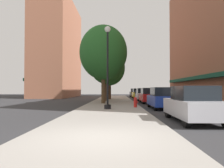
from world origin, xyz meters
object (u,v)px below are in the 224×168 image
Objects in this scene: tree_near at (106,64)px; car_red at (149,96)px; tree_mid at (110,68)px; car_white at (143,94)px; lamppost at (108,65)px; car_black at (135,93)px; car_blue at (162,98)px; fire_hydrant at (135,102)px; car_silver at (193,104)px; tree_far at (103,53)px; car_yellow at (138,93)px; parking_meter_near at (136,96)px.

car_red is at bearing -25.44° from tree_near.
car_white is (4.54, -1.52, -3.75)m from tree_mid.
lamppost is 1.37× the size of car_black.
car_blue is at bearing -63.16° from tree_near.
car_blue and car_black have the same top height.
car_silver is (2.08, -6.86, 0.29)m from fire_hydrant.
lamppost reaches higher than car_red.
car_blue is (2.08, 0.08, 0.29)m from fire_hydrant.
tree_mid is at bearing 123.64° from car_red.
tree_far reaches higher than car_red.
lamppost is 15.96m from tree_mid.
car_silver is at bearing -77.97° from tree_mid.
car_silver is (4.85, -11.70, -4.37)m from tree_far.
car_silver and car_white have the same top height.
fire_hydrant is 0.18× the size of car_silver.
lamppost is 0.86× the size of tree_near.
car_silver is (4.17, -5.40, -2.39)m from lamppost.
car_red and car_black have the same top height.
car_black is (0.00, 19.30, 0.00)m from car_red.
fire_hydrant is at bearing -179.79° from car_blue.
car_black is at bearing 88.54° from car_white.
car_black is (2.08, 26.52, 0.29)m from fire_hydrant.
car_silver is (4.76, -16.35, -3.73)m from tree_near.
tree_mid reaches higher than car_blue.
tree_mid reaches higher than car_yellow.
tree_mid is 1.62× the size of car_yellow.
tree_mid reaches higher than car_white.
fire_hydrant is 26.60m from car_black.
tree_near is (-2.81, 8.05, 3.59)m from parking_meter_near.
tree_mid reaches higher than tree_near.
car_red is at bearing -89.20° from car_black.
car_silver is 19.77m from car_white.
car_red is 12.88m from car_yellow.
car_red is (0.00, 7.14, 0.00)m from car_blue.
lamppost reaches higher than parking_meter_near.
lamppost is 0.85× the size of tree_mid.
car_blue reaches higher than parking_meter_near.
fire_hydrant is at bearing -60.21° from tree_far.
tree_far is at bearing 130.49° from parking_meter_near.
car_white is (4.85, 8.07, -4.37)m from tree_far.
lamppost is at bearing -145.08° from fire_hydrant.
car_yellow is (2.08, 20.11, 0.29)m from fire_hydrant.
tree_near is at bearing 106.07° from car_silver.
car_blue is (4.76, -9.41, -3.73)m from tree_near.
car_blue is (0.00, 6.94, 0.00)m from car_silver.
parking_meter_near is 6.11m from car_red.
lamppost is 28.39m from car_black.
tree_far is at bearing -122.49° from car_white.
parking_meter_near is at bearing -78.73° from tree_mid.
fire_hydrant is at bearing 106.73° from car_silver.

